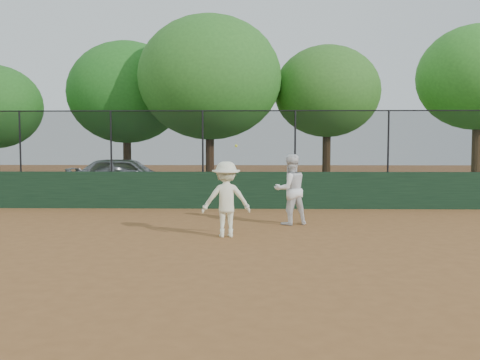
{
  "coord_description": "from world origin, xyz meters",
  "views": [
    {
      "loc": [
        1.11,
        -11.36,
        2.15
      ],
      "look_at": [
        0.8,
        2.2,
        1.2
      ],
      "focal_mm": 40.0,
      "sensor_mm": 36.0,
      "label": 1
    }
  ],
  "objects_px": {
    "tree_1": "(126,93)",
    "tree_4": "(478,78)",
    "parked_car": "(126,176)",
    "player_main": "(226,199)",
    "player_second": "(290,190)",
    "tree_3": "(327,92)",
    "tree_2": "(210,78)"
  },
  "relations": [
    {
      "from": "tree_3",
      "to": "tree_4",
      "type": "bearing_deg",
      "value": -5.31
    },
    {
      "from": "parked_car",
      "to": "player_main",
      "type": "distance_m",
      "value": 10.39
    },
    {
      "from": "player_second",
      "to": "tree_4",
      "type": "xyz_separation_m",
      "value": [
        8.48,
        8.89,
        3.95
      ]
    },
    {
      "from": "player_second",
      "to": "parked_car",
      "type": "bearing_deg",
      "value": -71.75
    },
    {
      "from": "player_main",
      "to": "tree_1",
      "type": "xyz_separation_m",
      "value": [
        -5.08,
        12.02,
        3.54
      ]
    },
    {
      "from": "player_second",
      "to": "tree_3",
      "type": "height_order",
      "value": "tree_3"
    },
    {
      "from": "player_main",
      "to": "tree_1",
      "type": "distance_m",
      "value": 13.52
    },
    {
      "from": "tree_1",
      "to": "tree_4",
      "type": "height_order",
      "value": "tree_4"
    },
    {
      "from": "parked_car",
      "to": "tree_4",
      "type": "height_order",
      "value": "tree_4"
    },
    {
      "from": "player_second",
      "to": "tree_1",
      "type": "height_order",
      "value": "tree_1"
    },
    {
      "from": "tree_4",
      "to": "player_main",
      "type": "bearing_deg",
      "value": -133.11
    },
    {
      "from": "tree_2",
      "to": "tree_4",
      "type": "bearing_deg",
      "value": 3.32
    },
    {
      "from": "tree_1",
      "to": "player_second",
      "type": "bearing_deg",
      "value": -56.68
    },
    {
      "from": "player_second",
      "to": "tree_4",
      "type": "height_order",
      "value": "tree_4"
    },
    {
      "from": "parked_car",
      "to": "player_main",
      "type": "bearing_deg",
      "value": -157.45
    },
    {
      "from": "parked_car",
      "to": "tree_3",
      "type": "height_order",
      "value": "tree_3"
    },
    {
      "from": "tree_2",
      "to": "tree_1",
      "type": "bearing_deg",
      "value": 153.9
    },
    {
      "from": "parked_car",
      "to": "player_main",
      "type": "xyz_separation_m",
      "value": [
        4.51,
        -9.36,
        0.06
      ]
    },
    {
      "from": "parked_car",
      "to": "player_second",
      "type": "bearing_deg",
      "value": -144.01
    },
    {
      "from": "tree_1",
      "to": "tree_4",
      "type": "distance_m",
      "value": 15.22
    },
    {
      "from": "player_main",
      "to": "tree_3",
      "type": "bearing_deg",
      "value": 71.3
    },
    {
      "from": "player_main",
      "to": "tree_2",
      "type": "bearing_deg",
      "value": 96.61
    },
    {
      "from": "player_main",
      "to": "tree_3",
      "type": "height_order",
      "value": "tree_3"
    },
    {
      "from": "player_main",
      "to": "parked_car",
      "type": "bearing_deg",
      "value": 115.73
    },
    {
      "from": "tree_3",
      "to": "tree_4",
      "type": "xyz_separation_m",
      "value": [
        6.24,
        -0.58,
        0.51
      ]
    },
    {
      "from": "player_second",
      "to": "tree_4",
      "type": "distance_m",
      "value": 12.9
    },
    {
      "from": "parked_car",
      "to": "tree_4",
      "type": "distance_m",
      "value": 15.21
    },
    {
      "from": "tree_1",
      "to": "tree_2",
      "type": "bearing_deg",
      "value": -26.1
    },
    {
      "from": "player_main",
      "to": "tree_3",
      "type": "xyz_separation_m",
      "value": [
        3.84,
        11.34,
        3.5
      ]
    },
    {
      "from": "tree_2",
      "to": "tree_4",
      "type": "distance_m",
      "value": 11.26
    },
    {
      "from": "player_second",
      "to": "player_main",
      "type": "bearing_deg",
      "value": 28.62
    },
    {
      "from": "player_second",
      "to": "player_main",
      "type": "relative_size",
      "value": 0.87
    }
  ]
}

